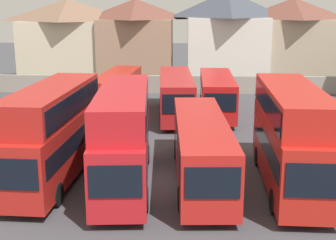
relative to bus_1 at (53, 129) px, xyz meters
The scene contains 13 objects.
ground 18.90m from the bus_1, 71.80° to the left, with size 140.00×140.00×0.00m, color #424247.
depot_boundary_wall 25.62m from the bus_1, 76.79° to the left, with size 56.00×0.50×1.80m, color gray.
bus_1 is the anchor object (origin of this frame).
bus_2 3.75m from the bus_1, ahead, with size 3.13×10.67×4.90m.
bus_3 7.70m from the bus_1, ahead, with size 3.03×11.85×3.27m.
bus_4 12.07m from the bus_1, ahead, with size 2.96×10.35×5.05m.
bus_5 15.19m from the bus_1, 85.63° to the left, with size 3.15×10.36×3.43m.
bus_6 15.75m from the bus_1, 67.37° to the left, with size 3.11×11.41×3.38m.
bus_7 17.72m from the bus_1, 57.91° to the left, with size 2.76×10.34×3.26m.
house_terrace_left 33.88m from the bus_1, 102.05° to the left, with size 11.53×6.78×9.53m.
house_terrace_centre 32.95m from the bus_1, 88.34° to the left, with size 8.92×7.32×9.56m.
house_terrace_right 34.41m from the bus_1, 70.29° to the left, with size 9.47×8.11×10.45m.
house_terrace_far_right 37.78m from the bus_1, 59.57° to the left, with size 9.18×7.47×9.64m.
Camera 1 is at (0.95, -22.89, 9.02)m, focal length 50.40 mm.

